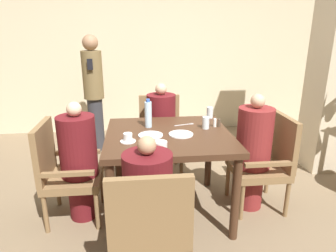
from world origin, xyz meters
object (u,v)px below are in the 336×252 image
standing_host (94,90)px  plate_main_right (151,135)px  bowl_small (161,144)px  glass_tall_mid (210,113)px  diner_in_far_chair (161,130)px  chair_right_side (267,160)px  chair_far_side (160,132)px  chair_near_corner (150,228)px  water_bottle (148,114)px  glass_tall_near (206,123)px  diner_in_right_chair (253,152)px  chair_left_side (63,169)px  plate_main_left (181,134)px  diner_in_left_chair (79,161)px  diner_in_near_chair (148,208)px  teacup_with_saucer (128,138)px

standing_host → plate_main_right: standing_host is taller
bowl_small → glass_tall_mid: bearing=52.5°
diner_in_far_chair → chair_right_side: diner_in_far_chair is taller
chair_far_side → chair_near_corner: (-0.22, -1.79, 0.00)m
water_bottle → glass_tall_near: bearing=-11.3°
diner_in_right_chair → chair_left_side: bearing=180.0°
chair_far_side → plate_main_left: bearing=-83.9°
diner_in_left_chair → chair_left_side: bearing=-180.0°
chair_near_corner → chair_far_side: bearing=83.1°
chair_right_side → chair_near_corner: (-1.14, -0.89, 0.00)m
diner_in_near_chair → water_bottle: water_bottle is taller
diner_in_near_chair → chair_far_side: bearing=82.5°
chair_right_side → water_bottle: water_bottle is taller
standing_host → diner_in_left_chair: bearing=-88.0°
plate_main_right → chair_near_corner: bearing=-93.9°
diner_in_near_chair → teacup_with_saucer: (-0.13, 0.58, 0.28)m
diner_in_right_chair → bowl_small: size_ratio=10.81×
diner_in_left_chair → diner_in_right_chair: bearing=-0.0°
chair_near_corner → diner_in_near_chair: 0.15m
diner_in_far_chair → diner_in_right_chair: (0.79, -0.75, 0.01)m
chair_left_side → diner_in_near_chair: bearing=-46.7°
plate_main_right → water_bottle: (-0.01, 0.25, 0.12)m
chair_far_side → plate_main_right: bearing=-99.6°
water_bottle → glass_tall_mid: bearing=20.3°
chair_right_side → teacup_with_saucer: bearing=-172.3°
plate_main_left → water_bottle: 0.39m
chair_near_corner → bowl_small: bearing=78.3°
chair_far_side → diner_in_near_chair: size_ratio=0.87×
diner_in_far_chair → diner_in_right_chair: diner_in_right_chair is taller
chair_left_side → diner_in_far_chair: size_ratio=0.83×
standing_host → teacup_with_saucer: (0.49, -1.82, -0.05)m
diner_in_near_chair → water_bottle: (0.05, 0.95, 0.37)m
chair_far_side → standing_host: size_ratio=0.57×
chair_far_side → glass_tall_mid: chair_far_side is taller
chair_far_side → chair_near_corner: same height
chair_near_corner → plate_main_left: chair_near_corner is taller
teacup_with_saucer → water_bottle: 0.42m
chair_far_side → water_bottle: 0.83m
plate_main_right → plate_main_left: bearing=-0.3°
diner_in_far_chair → chair_far_side: bearing=90.0°
diner_in_near_chair → teacup_with_saucer: diner_in_near_chair is taller
diner_in_near_chair → plate_main_left: bearing=65.5°
standing_host → glass_tall_mid: bearing=-42.8°
diner_in_left_chair → teacup_with_saucer: (0.44, -0.17, 0.26)m
plate_main_left → chair_left_side: bearing=176.9°
chair_left_side → plate_main_left: (1.03, -0.06, 0.31)m
chair_far_side → glass_tall_near: 0.94m
glass_tall_mid → diner_in_left_chair: bearing=-161.0°
chair_right_side → plate_main_right: chair_right_side is taller
diner_in_near_chair → glass_tall_near: size_ratio=9.25×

